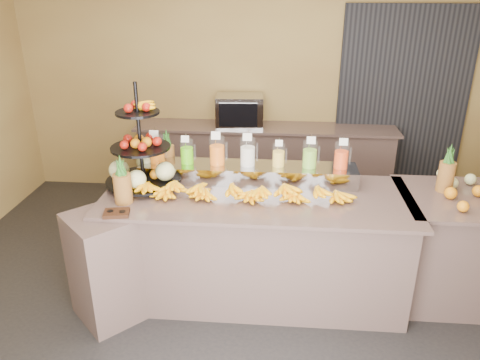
# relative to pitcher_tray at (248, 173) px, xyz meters

# --- Properties ---
(ground) EXTENTS (6.00, 6.00, 0.00)m
(ground) POSITION_rel_pitcher_tray_xyz_m (0.10, -0.58, -1.01)
(ground) COLOR black
(ground) RESTS_ON ground
(room_envelope) EXTENTS (6.04, 5.02, 2.82)m
(room_envelope) POSITION_rel_pitcher_tray_xyz_m (0.28, 0.21, 0.87)
(room_envelope) COLOR olive
(room_envelope) RESTS_ON ground
(buffet_counter) EXTENTS (2.75, 1.25, 0.93)m
(buffet_counter) POSITION_rel_pitcher_tray_xyz_m (-0.02, -0.32, -0.54)
(buffet_counter) COLOR gray
(buffet_counter) RESTS_ON ground
(right_counter) EXTENTS (1.08, 0.88, 0.93)m
(right_counter) POSITION_rel_pitcher_tray_xyz_m (1.80, -0.18, -0.54)
(right_counter) COLOR gray
(right_counter) RESTS_ON ground
(back_ledge) EXTENTS (3.10, 0.55, 0.93)m
(back_ledge) POSITION_rel_pitcher_tray_xyz_m (0.10, 1.67, -0.54)
(back_ledge) COLOR gray
(back_ledge) RESTS_ON ground
(pitcher_tray) EXTENTS (1.85, 0.30, 0.15)m
(pitcher_tray) POSITION_rel_pitcher_tray_xyz_m (0.00, 0.00, 0.00)
(pitcher_tray) COLOR gray
(pitcher_tray) RESTS_ON buffet_counter
(juice_pitcher_orange_a) EXTENTS (0.13, 0.14, 0.32)m
(juice_pitcher_orange_a) POSITION_rel_pitcher_tray_xyz_m (-0.78, -0.00, 0.18)
(juice_pitcher_orange_a) COLOR silver
(juice_pitcher_orange_a) RESTS_ON pitcher_tray
(juice_pitcher_green) EXTENTS (0.11, 0.12, 0.27)m
(juice_pitcher_green) POSITION_rel_pitcher_tray_xyz_m (-0.52, -0.00, 0.17)
(juice_pitcher_green) COLOR silver
(juice_pitcher_green) RESTS_ON pitcher_tray
(juice_pitcher_orange_b) EXTENTS (0.13, 0.14, 0.32)m
(juice_pitcher_orange_b) POSITION_rel_pitcher_tray_xyz_m (-0.26, -0.00, 0.18)
(juice_pitcher_orange_b) COLOR silver
(juice_pitcher_orange_b) RESTS_ON pitcher_tray
(juice_pitcher_milk) EXTENTS (0.13, 0.13, 0.31)m
(juice_pitcher_milk) POSITION_rel_pitcher_tray_xyz_m (-0.00, -0.00, 0.18)
(juice_pitcher_milk) COLOR silver
(juice_pitcher_milk) RESTS_ON pitcher_tray
(juice_pitcher_lemon) EXTENTS (0.11, 0.11, 0.26)m
(juice_pitcher_lemon) POSITION_rel_pitcher_tray_xyz_m (0.26, -0.00, 0.16)
(juice_pitcher_lemon) COLOR silver
(juice_pitcher_lemon) RESTS_ON pitcher_tray
(juice_pitcher_lime) EXTENTS (0.12, 0.13, 0.30)m
(juice_pitcher_lime) POSITION_rel_pitcher_tray_xyz_m (0.52, -0.00, 0.17)
(juice_pitcher_lime) COLOR silver
(juice_pitcher_lime) RESTS_ON pitcher_tray
(juice_pitcher_orange_c) EXTENTS (0.12, 0.12, 0.29)m
(juice_pitcher_orange_c) POSITION_rel_pitcher_tray_xyz_m (0.78, -0.00, 0.17)
(juice_pitcher_orange_c) COLOR silver
(juice_pitcher_orange_c) RESTS_ON pitcher_tray
(banana_heap) EXTENTS (1.91, 0.17, 0.16)m
(banana_heap) POSITION_rel_pitcher_tray_xyz_m (-0.12, -0.33, 0.00)
(banana_heap) COLOR #FFB90C
(banana_heap) RESTS_ON buffet_counter
(fruit_stand) EXTENTS (0.69, 0.69, 0.88)m
(fruit_stand) POSITION_rel_pitcher_tray_xyz_m (-0.83, -0.17, 0.15)
(fruit_stand) COLOR black
(fruit_stand) RESTS_ON buffet_counter
(condiment_caddy) EXTENTS (0.21, 0.17, 0.03)m
(condiment_caddy) POSITION_rel_pitcher_tray_xyz_m (-0.92, -0.71, -0.06)
(condiment_caddy) COLOR black
(condiment_caddy) RESTS_ON buffet_counter
(pineapple_left_a) EXTENTS (0.14, 0.14, 0.40)m
(pineapple_left_a) POSITION_rel_pitcher_tray_xyz_m (-0.93, -0.50, 0.07)
(pineapple_left_a) COLOR brown
(pineapple_left_a) RESTS_ON buffet_counter
(pineapple_left_b) EXTENTS (0.13, 0.13, 0.40)m
(pineapple_left_b) POSITION_rel_pitcher_tray_xyz_m (-0.74, 0.19, 0.07)
(pineapple_left_b) COLOR brown
(pineapple_left_b) RESTS_ON buffet_counter
(right_fruit_pile) EXTENTS (0.47, 0.45, 0.25)m
(right_fruit_pile) POSITION_rel_pitcher_tray_xyz_m (1.78, -0.22, 0.00)
(right_fruit_pile) COLOR brown
(right_fruit_pile) RESTS_ON right_counter
(oven_warmer) EXTENTS (0.57, 0.42, 0.37)m
(oven_warmer) POSITION_rel_pitcher_tray_xyz_m (-0.21, 1.67, 0.11)
(oven_warmer) COLOR gray
(oven_warmer) RESTS_ON back_ledge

